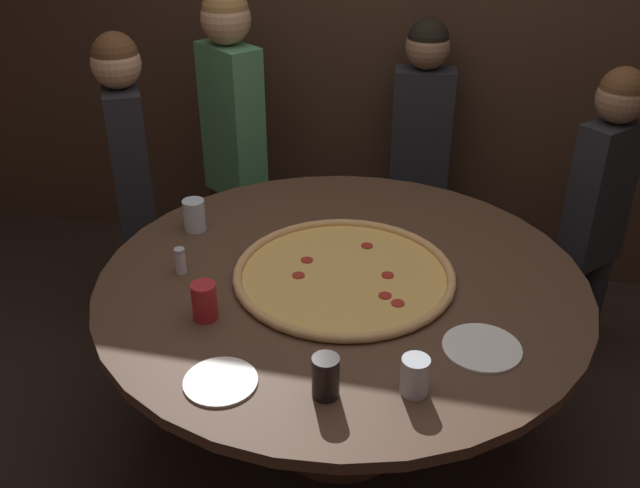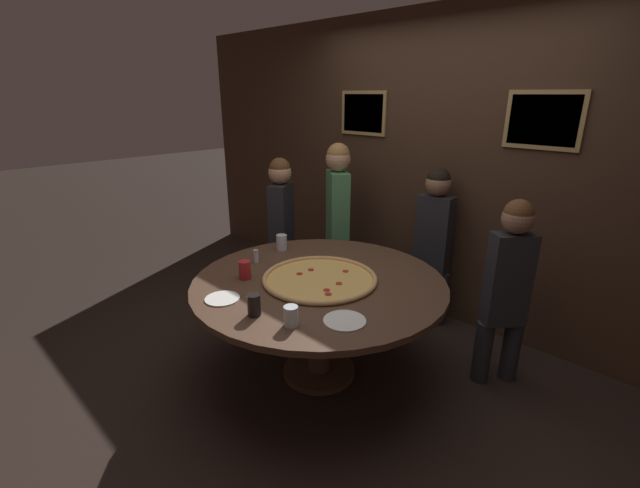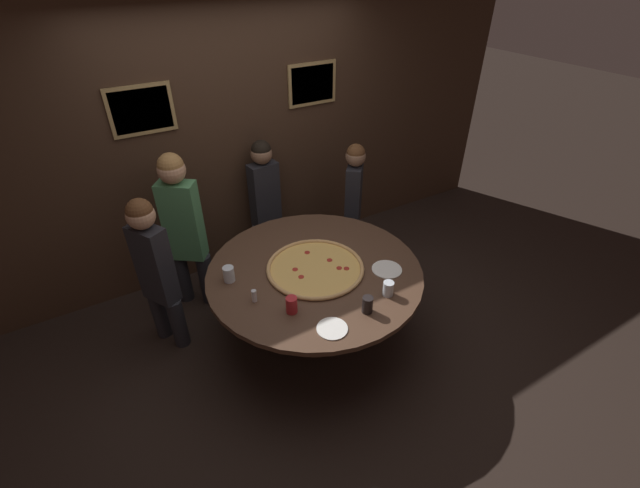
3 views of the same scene
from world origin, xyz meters
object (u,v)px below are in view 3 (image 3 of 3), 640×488
drink_cup_near_left (388,289)px  diner_side_left (183,224)px  drink_cup_far_right (367,305)px  diner_side_right (353,197)px  condiment_shaker (254,296)px  drink_cup_front_edge (229,274)px  diner_far_left (265,197)px  white_plate_beside_cup (387,269)px  white_plate_far_back (332,329)px  diner_far_right (155,267)px  dining_table (315,281)px  drink_cup_centre_back (292,305)px  giant_pizza (315,268)px

drink_cup_near_left → diner_side_left: 1.86m
drink_cup_far_right → diner_side_right: bearing=58.9°
drink_cup_near_left → condiment_shaker: drink_cup_near_left is taller
drink_cup_front_edge → diner_side_left: bearing=98.2°
diner_side_left → diner_far_left: (0.88, 0.24, -0.08)m
drink_cup_near_left → diner_far_left: bearing=95.5°
drink_cup_near_left → white_plate_beside_cup: size_ratio=0.48×
white_plate_far_back → white_plate_beside_cup: size_ratio=0.89×
white_plate_far_back → diner_far_right: size_ratio=0.15×
white_plate_far_back → white_plate_beside_cup: 0.78m
dining_table → condiment_shaker: size_ratio=17.56×
drink_cup_centre_back → white_plate_far_back: size_ratio=0.59×
drink_cup_far_right → drink_cup_front_edge: (-0.70, 0.81, -0.00)m
giant_pizza → diner_far_left: diner_far_left is taller
drink_cup_centre_back → drink_cup_near_left: drink_cup_centre_back is taller
diner_far_right → condiment_shaker: bearing=-172.1°
dining_table → white_plate_far_back: (-0.22, -0.62, 0.12)m
dining_table → white_plate_far_back: white_plate_far_back is taller
drink_cup_front_edge → white_plate_far_back: bearing=-64.0°
giant_pizza → drink_cup_far_right: size_ratio=6.09×
white_plate_far_back → diner_far_left: size_ratio=0.15×
drink_cup_far_right → diner_far_right: diner_far_right is taller
white_plate_beside_cup → diner_far_left: size_ratio=0.17×
drink_cup_far_right → diner_side_left: bearing=117.0°
condiment_shaker → diner_far_right: diner_far_right is taller
drink_cup_centre_back → white_plate_beside_cup: bearing=2.4°
diner_side_right → white_plate_beside_cup: bearing=19.5°
white_plate_beside_cup → giant_pizza: bearing=148.3°
drink_cup_centre_back → drink_cup_near_left: (0.69, -0.20, -0.01)m
drink_cup_centre_back → diner_far_right: (-0.71, 0.94, -0.02)m
diner_far_right → white_plate_far_back: bearing=-173.8°
giant_pizza → white_plate_beside_cup: 0.57m
drink_cup_centre_back → diner_far_left: (0.51, 1.57, -0.03)m
dining_table → diner_side_right: (0.93, 0.82, 0.12)m
giant_pizza → diner_far_right: size_ratio=0.56×
drink_cup_near_left → white_plate_beside_cup: (0.18, 0.24, -0.05)m
drink_cup_near_left → drink_cup_front_edge: drink_cup_front_edge is taller
giant_pizza → drink_cup_front_edge: size_ratio=6.24×
dining_table → white_plate_beside_cup: 0.58m
dining_table → diner_side_right: size_ratio=1.30×
giant_pizza → white_plate_beside_cup: bearing=-31.7°
drink_cup_near_left → diner_far_left: diner_far_left is taller
diner_side_left → drink_cup_far_right: bearing=153.6°
condiment_shaker → diner_side_left: size_ratio=0.06×
dining_table → white_plate_beside_cup: white_plate_beside_cup is taller
drink_cup_front_edge → diner_side_right: size_ratio=0.09×
white_plate_far_back → dining_table: bearing=70.2°
drink_cup_centre_back → condiment_shaker: (-0.18, 0.23, -0.01)m
white_plate_beside_cup → drink_cup_near_left: bearing=-127.0°
drink_cup_near_left → white_plate_beside_cup: drink_cup_near_left is taller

